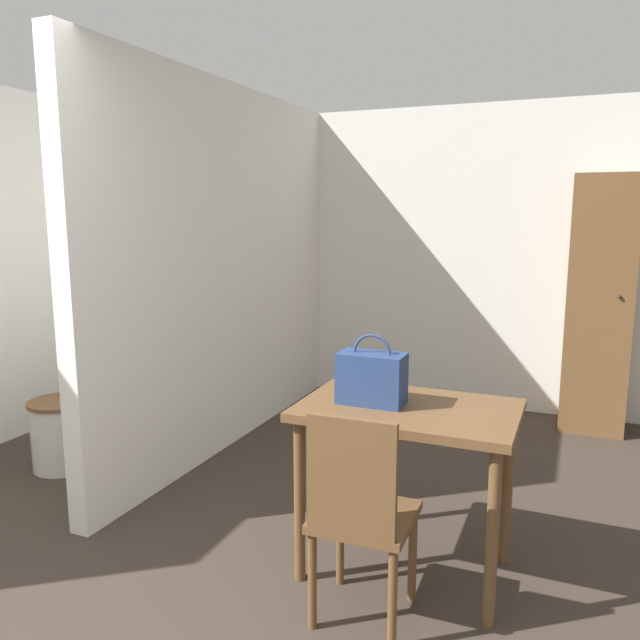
{
  "coord_description": "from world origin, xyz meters",
  "views": [
    {
      "loc": [
        1.66,
        -1.13,
        1.64
      ],
      "look_at": [
        0.23,
        2.24,
        1.01
      ],
      "focal_mm": 35.0,
      "sensor_mm": 36.0,
      "label": 1
    }
  ],
  "objects_px": {
    "toilet": "(68,418)",
    "wooden_cabinet": "(599,305)",
    "dining_table": "(408,431)",
    "handbag": "(372,378)",
    "wooden_chair": "(360,511)"
  },
  "relations": [
    {
      "from": "wooden_cabinet",
      "to": "dining_table",
      "type": "bearing_deg",
      "value": -108.15
    },
    {
      "from": "dining_table",
      "to": "handbag",
      "type": "xyz_separation_m",
      "value": [
        -0.16,
        -0.03,
        0.23
      ]
    },
    {
      "from": "handbag",
      "to": "wooden_cabinet",
      "type": "height_order",
      "value": "wooden_cabinet"
    },
    {
      "from": "toilet",
      "to": "dining_table",
      "type": "bearing_deg",
      "value": -8.44
    },
    {
      "from": "wooden_chair",
      "to": "handbag",
      "type": "bearing_deg",
      "value": 101.42
    },
    {
      "from": "dining_table",
      "to": "toilet",
      "type": "xyz_separation_m",
      "value": [
        -2.36,
        0.35,
        -0.36
      ]
    },
    {
      "from": "wooden_cabinet",
      "to": "wooden_chair",
      "type": "bearing_deg",
      "value": -106.79
    },
    {
      "from": "dining_table",
      "to": "wooden_chair",
      "type": "bearing_deg",
      "value": -98.92
    },
    {
      "from": "handbag",
      "to": "wooden_cabinet",
      "type": "xyz_separation_m",
      "value": [
        0.96,
        2.47,
        0.04
      ]
    },
    {
      "from": "dining_table",
      "to": "handbag",
      "type": "distance_m",
      "value": 0.29
    },
    {
      "from": "toilet",
      "to": "wooden_cabinet",
      "type": "height_order",
      "value": "wooden_cabinet"
    },
    {
      "from": "toilet",
      "to": "wooden_cabinet",
      "type": "xyz_separation_m",
      "value": [
        3.16,
        2.1,
        0.64
      ]
    },
    {
      "from": "dining_table",
      "to": "toilet",
      "type": "distance_m",
      "value": 2.41
    },
    {
      "from": "wooden_cabinet",
      "to": "handbag",
      "type": "bearing_deg",
      "value": -111.32
    },
    {
      "from": "handbag",
      "to": "toilet",
      "type": "bearing_deg",
      "value": 170.26
    }
  ]
}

